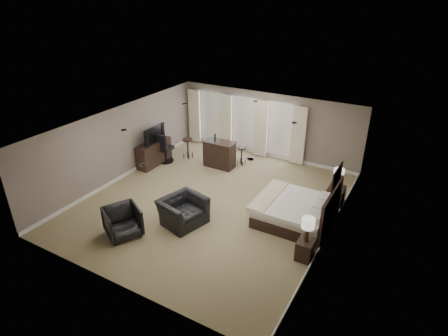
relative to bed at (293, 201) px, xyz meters
The scene contains 16 objects.
room 2.67m from the bed, behind, with size 7.60×8.60×2.64m.
window_bay 5.28m from the bed, 132.98° to the left, with size 5.25×0.20×2.30m.
bed is the anchor object (origin of this frame).
nightstand_near 1.75m from the bed, 58.46° to the right, with size 0.40×0.49×0.53m, color black.
nightstand_far 1.74m from the bed, 58.46° to the left, with size 0.49×0.60×0.65m, color black.
lamp_near 1.71m from the bed, 58.46° to the right, with size 0.32×0.32×0.67m, color beige.
lamp_far 1.73m from the bed, 58.46° to the left, with size 0.32×0.32×0.65m, color beige.
wall_art 1.56m from the bed, ahead, with size 0.04×0.96×0.56m, color slate.
dresser 6.13m from the bed, 169.89° to the left, with size 0.51×1.58×0.92m, color black.
tv 6.13m from the bed, 169.89° to the left, with size 1.13×0.65×0.15m, color black.
armchair_near 3.20m from the bed, 148.47° to the right, with size 1.23×0.80×1.07m, color black.
armchair_far 4.85m from the bed, 141.95° to the right, with size 0.91×0.85×0.93m, color black.
bar_counter 4.28m from the bed, 150.19° to the left, with size 1.19×0.62×1.04m, color black.
bar_stool_left 5.64m from the bed, 157.38° to the left, with size 0.39×0.39×0.83m, color black.
bar_stool_right 4.07m from the bed, 138.71° to the left, with size 0.35×0.35×0.74m, color black.
desk_chair 5.97m from the bed, 165.77° to the left, with size 0.62×0.62×1.21m, color black.
Camera 1 is at (5.44, -8.80, 6.30)m, focal length 30.00 mm.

